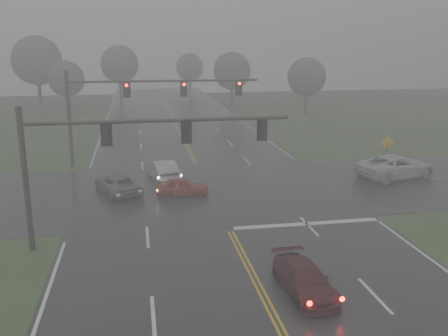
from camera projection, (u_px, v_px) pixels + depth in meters
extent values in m
cube|color=black|center=(214.00, 199.00, 33.02)|extent=(18.00, 160.00, 0.02)
cube|color=black|center=(209.00, 190.00, 34.93)|extent=(120.00, 14.00, 0.02)
cube|color=silver|center=(307.00, 224.00, 28.44)|extent=(8.50, 0.50, 0.01)
imported|color=#3E0B0F|center=(304.00, 293.00, 20.64)|extent=(2.03, 4.33, 1.22)
imported|color=maroon|center=(183.00, 196.00, 33.73)|extent=(3.62, 1.68, 1.20)
imported|color=#A8AAB0|center=(163.00, 179.00, 37.70)|extent=(2.45, 4.80, 1.51)
imported|color=#56585D|center=(118.00, 193.00, 34.24)|extent=(3.71, 5.27, 1.33)
imported|color=silver|center=(395.00, 178.00, 38.18)|extent=(6.85, 4.46, 1.75)
cylinder|color=black|center=(26.00, 181.00, 24.01)|extent=(0.28, 0.28, 7.20)
cylinder|color=black|center=(20.00, 123.00, 23.32)|extent=(0.18, 0.18, 0.80)
cylinder|color=black|center=(160.00, 121.00, 24.43)|extent=(13.04, 0.18, 0.18)
cube|color=black|center=(106.00, 134.00, 24.14)|extent=(0.34, 0.28, 1.05)
cube|color=black|center=(106.00, 134.00, 24.29)|extent=(0.55, 0.03, 1.25)
cube|color=black|center=(187.00, 132.00, 24.80)|extent=(0.34, 0.28, 1.05)
cube|color=black|center=(186.00, 131.00, 24.95)|extent=(0.55, 0.03, 1.25)
cube|color=black|center=(263.00, 130.00, 25.46)|extent=(0.34, 0.28, 1.05)
cube|color=black|center=(262.00, 129.00, 25.61)|extent=(0.55, 0.03, 1.25)
cylinder|color=black|center=(69.00, 120.00, 40.57)|extent=(0.31, 0.31, 7.88)
cylinder|color=black|center=(67.00, 82.00, 39.81)|extent=(0.20, 0.20, 0.88)
cylinder|color=black|center=(165.00, 81.00, 41.15)|extent=(15.66, 0.20, 0.20)
cube|color=black|center=(127.00, 90.00, 40.78)|extent=(0.37, 0.31, 1.15)
cube|color=black|center=(127.00, 89.00, 40.95)|extent=(0.60, 0.03, 1.37)
cylinder|color=#FF0C05|center=(126.00, 85.00, 40.52)|extent=(0.24, 0.07, 0.24)
cube|color=black|center=(184.00, 89.00, 41.57)|extent=(0.37, 0.31, 1.15)
cube|color=black|center=(184.00, 88.00, 41.74)|extent=(0.60, 0.03, 1.37)
cylinder|color=#FF0C05|center=(184.00, 84.00, 41.32)|extent=(0.24, 0.07, 0.24)
cube|color=black|center=(239.00, 88.00, 42.36)|extent=(0.37, 0.31, 1.15)
cube|color=black|center=(239.00, 88.00, 42.53)|extent=(0.60, 0.03, 1.37)
cylinder|color=#FF0C05|center=(239.00, 84.00, 42.11)|extent=(0.24, 0.07, 0.24)
cylinder|color=black|center=(386.00, 158.00, 39.56)|extent=(0.08, 0.08, 2.35)
cube|color=gold|center=(387.00, 143.00, 39.30)|extent=(1.23, 0.20, 1.23)
cylinder|color=#2E231D|center=(68.00, 104.00, 71.78)|extent=(0.51, 0.51, 2.88)
sphere|color=#3E5438|center=(66.00, 79.00, 70.91)|extent=(5.12, 5.12, 5.12)
cylinder|color=#2E231D|center=(232.00, 97.00, 78.83)|extent=(0.53, 0.53, 3.28)
sphere|color=#3E5438|center=(232.00, 71.00, 77.84)|extent=(5.83, 5.83, 5.83)
cylinder|color=#2E231D|center=(121.00, 90.00, 87.16)|extent=(0.56, 0.56, 3.66)
sphere|color=#3E5438|center=(120.00, 64.00, 86.05)|extent=(6.50, 6.50, 6.50)
cylinder|color=#2E231D|center=(306.00, 103.00, 71.25)|extent=(0.58, 0.58, 3.07)
sphere|color=#3E5438|center=(307.00, 77.00, 70.32)|extent=(5.45, 5.45, 5.45)
cylinder|color=#2E231D|center=(40.00, 94.00, 77.56)|extent=(0.59, 0.59, 4.24)
sphere|color=#3E5438|center=(37.00, 60.00, 76.29)|extent=(7.54, 7.54, 7.54)
cylinder|color=#2E231D|center=(190.00, 86.00, 98.52)|extent=(0.53, 0.53, 3.04)
sphere|color=#3E5438|center=(190.00, 67.00, 97.60)|extent=(5.41, 5.41, 5.41)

